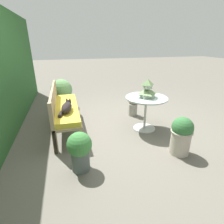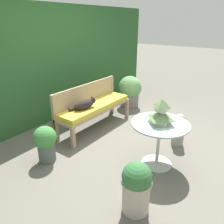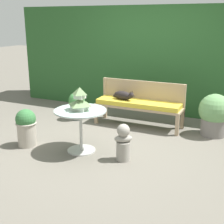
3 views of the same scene
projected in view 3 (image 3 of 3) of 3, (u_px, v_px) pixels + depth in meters
The scene contains 11 objects.
ground at pixel (111, 142), 5.14m from camera, with size 30.00×30.00×0.00m, color #666056.
foliage_hedge_back at pixel (157, 58), 6.90m from camera, with size 6.40×0.99×2.23m, color #285628.
garden_bench at pixel (138, 105), 5.81m from camera, with size 1.64×0.46×0.49m.
bench_backrest at pixel (142, 93), 5.94m from camera, with size 1.64×0.06×0.83m.
cat at pixel (124, 95), 5.88m from camera, with size 0.48×0.27×0.19m.
patio_table at pixel (81, 119), 4.66m from camera, with size 0.78×0.78×0.66m.
pagoda_birdhouse at pixel (80, 100), 4.58m from camera, with size 0.29×0.29×0.34m.
garden_bust at pixel (123, 143), 4.42m from camera, with size 0.30×0.27×0.55m.
potted_plant_hedge_corner at pixel (77, 104), 6.23m from camera, with size 0.33×0.33×0.55m.
potted_plant_bench_right at pixel (214, 114), 5.35m from camera, with size 0.54×0.54×0.73m.
potted_plant_table_near at pixel (26, 127), 4.92m from camera, with size 0.33×0.33×0.60m.
Camera 3 is at (2.03, -4.33, 1.95)m, focal length 50.00 mm.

